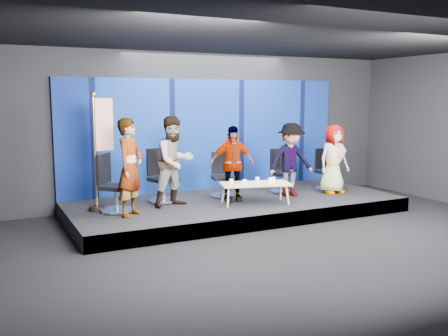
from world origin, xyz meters
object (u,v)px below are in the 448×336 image
(mug_b, at_px, (245,182))
(panelist_d, at_px, (291,160))
(panelist_a, at_px, (130,167))
(chair_d, at_px, (282,178))
(chair_a, at_px, (113,193))
(mug_c, at_px, (257,180))
(panelist_e, at_px, (334,159))
(chair_b, at_px, (162,184))
(panelist_b, at_px, (175,161))
(mug_a, at_px, (231,181))
(chair_e, at_px, (326,176))
(mug_d, at_px, (270,180))
(mug_e, at_px, (273,179))
(coffee_table, at_px, (255,184))
(panelist_c, at_px, (232,163))
(chair_c, at_px, (222,182))
(flag_stand, at_px, (101,148))

(mug_b, bearing_deg, panelist_d, 15.99)
(panelist_a, distance_m, chair_d, 3.90)
(chair_a, relative_size, mug_b, 11.73)
(mug_c, bearing_deg, panelist_e, 3.63)
(chair_a, relative_size, chair_b, 1.00)
(panelist_b, distance_m, mug_b, 1.47)
(panelist_e, relative_size, mug_a, 16.39)
(chair_e, xyz_separation_m, mug_a, (-2.82, -0.54, 0.16))
(mug_b, bearing_deg, mug_d, -10.82)
(chair_b, distance_m, panelist_d, 2.88)
(panelist_b, relative_size, mug_b, 19.01)
(panelist_d, height_order, mug_e, panelist_d)
(mug_c, distance_m, mug_d, 0.29)
(chair_d, relative_size, mug_a, 10.49)
(chair_b, relative_size, panelist_d, 0.69)
(chair_d, bearing_deg, panelist_a, -165.91)
(coffee_table, xyz_separation_m, mug_c, (0.09, 0.08, 0.09))
(panelist_a, bearing_deg, panelist_d, -42.82)
(coffee_table, bearing_deg, panelist_e, 5.44)
(chair_a, distance_m, panelist_c, 2.55)
(panelist_b, bearing_deg, chair_c, 5.56)
(panelist_c, relative_size, coffee_table, 1.05)
(panelist_a, xyz_separation_m, coffee_table, (2.59, -0.09, -0.50))
(chair_c, height_order, panelist_d, panelist_d)
(chair_d, xyz_separation_m, panelist_e, (0.98, -0.63, 0.45))
(chair_c, xyz_separation_m, mug_e, (0.68, -1.03, 0.16))
(chair_d, height_order, mug_b, chair_d)
(panelist_b, relative_size, panelist_d, 1.11)
(chair_a, relative_size, coffee_table, 0.73)
(panelist_a, relative_size, panelist_e, 1.15)
(chair_b, distance_m, mug_c, 2.00)
(chair_b, bearing_deg, chair_a, -171.12)
(panelist_e, height_order, mug_d, panelist_e)
(chair_b, height_order, coffee_table, chair_b)
(flag_stand, bearing_deg, chair_e, -14.22)
(panelist_e, xyz_separation_m, mug_b, (-2.45, -0.26, -0.30))
(chair_b, relative_size, mug_d, 10.55)
(chair_a, distance_m, panelist_b, 1.36)
(chair_a, xyz_separation_m, mug_e, (3.21, -0.59, 0.12))
(chair_c, distance_m, flag_stand, 2.84)
(mug_b, bearing_deg, chair_b, 141.82)
(chair_b, bearing_deg, mug_d, -45.82)
(chair_a, distance_m, panelist_d, 3.93)
(panelist_a, bearing_deg, chair_d, -35.55)
(coffee_table, bearing_deg, chair_e, 16.12)
(mug_d, bearing_deg, chair_b, 148.29)
(coffee_table, relative_size, mug_b, 15.96)
(flag_stand, bearing_deg, mug_d, -29.38)
(chair_d, bearing_deg, mug_e, -128.59)
(chair_e, xyz_separation_m, coffee_table, (-2.34, -0.67, 0.08))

